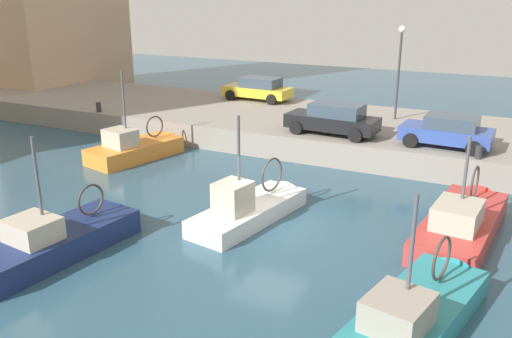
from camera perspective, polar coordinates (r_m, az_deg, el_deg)
water_surface at (r=18.97m, az=1.34°, el=-5.91°), size 80.00×80.00×0.00m
quay_wall at (r=29.05m, az=11.02°, el=3.68°), size 9.00×56.00×1.20m
fishing_boat_orange at (r=27.11m, az=-11.97°, el=1.51°), size 5.69×3.06×5.13m
fishing_boat_red at (r=19.65m, az=20.79°, el=-5.92°), size 6.96×2.70×4.41m
fishing_boat_navy at (r=18.17m, az=-19.33°, el=-7.82°), size 6.32×2.65×4.70m
fishing_boat_white at (r=19.56m, az=-0.16°, el=-4.68°), size 6.01×2.65×4.64m
fishing_boat_teal at (r=14.26m, az=16.52°, el=-15.11°), size 6.82×3.09×4.52m
parked_car_yellow at (r=34.00m, az=0.23°, el=8.42°), size 2.08×4.31×1.42m
parked_car_blue at (r=25.13m, az=19.44°, el=3.78°), size 2.14×3.92×1.41m
parked_car_black at (r=26.05m, az=8.11°, el=5.22°), size 2.08×4.43×1.49m
mooring_bollard_south at (r=23.93m, az=22.31°, el=1.64°), size 0.28×0.28×0.55m
mooring_bollard_mid at (r=31.99m, az=-16.15°, el=6.24°), size 0.28×0.28×0.55m
quay_streetlamp at (r=29.49m, az=14.84°, el=11.26°), size 0.36×0.36×4.83m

